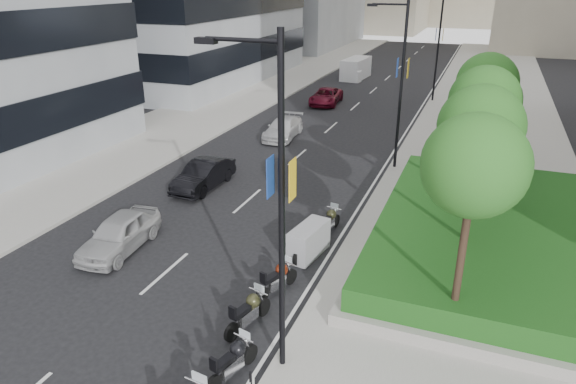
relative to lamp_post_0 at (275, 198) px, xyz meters
The scene contains 24 objects.
ground 6.62m from the lamp_post_0, 166.43° to the right, with size 160.00×160.00×0.00m, color black.
sidewalk_right 29.82m from the lamp_post_0, 80.49° to the left, with size 10.00×100.00×0.15m, color #9E9B93.
sidewalk_left 33.56m from the lamp_post_0, 119.10° to the left, with size 8.00×100.00×0.15m, color #9E9B93.
lane_edge 29.44m from the lamp_post_0, 90.88° to the left, with size 0.12×100.00×0.01m, color silver.
lane_centre 29.97m from the lamp_post_0, 101.01° to the left, with size 0.12×100.00×0.01m, color silver.
planter 11.73m from the lamp_post_0, 56.95° to the left, with size 10.00×14.00×0.40m, color gray.
hedge 11.50m from the lamp_post_0, 56.95° to the left, with size 9.40×13.40×0.80m, color #1A4814.
tree_0 5.30m from the lamp_post_0, 34.56° to the left, with size 2.80×2.80×6.30m.
tree_1 8.25m from the lamp_post_0, 58.11° to the left, with size 2.80×2.80×6.30m.
tree_2 11.84m from the lamp_post_0, 68.40° to the left, with size 2.80×2.80×6.30m.
tree_3 15.62m from the lamp_post_0, 73.81° to the left, with size 2.80×2.80×6.30m.
lamp_post_0 is the anchor object (origin of this frame).
lamp_post_1 17.00m from the lamp_post_0, 90.00° to the left, with size 2.34×0.45×9.00m.
lamp_post_2 35.00m from the lamp_post_0, 90.00° to the left, with size 2.34×0.45×9.00m.
motorcycle_2 4.69m from the lamp_post_0, 138.08° to the right, with size 0.77×2.00×1.02m.
motorcycle_3 4.90m from the lamp_post_0, 138.74° to the left, with size 0.79×2.07×1.05m.
motorcycle_4 5.77m from the lamp_post_0, 112.03° to the left, with size 0.88×1.96×1.01m.
motorcycle_5 7.64m from the lamp_post_0, 100.95° to the left, with size 1.16×2.17×1.25m.
motorcycle_6 9.44m from the lamp_post_0, 97.06° to the left, with size 0.65×1.96×0.98m.
car_a 10.10m from the lamp_post_0, 154.89° to the left, with size 1.68×4.18×1.42m, color #B3B3B5.
car_b 14.30m from the lamp_post_0, 128.17° to the left, with size 1.48×4.24×1.40m, color black.
car_c 22.36m from the lamp_post_0, 111.20° to the left, with size 1.82×4.49×1.30m, color silver.
car_d 32.26m from the lamp_post_0, 104.83° to the left, with size 2.18×4.74×1.32m, color maroon.
delivery_van 44.32m from the lamp_post_0, 101.48° to the left, with size 2.25×5.11×2.09m.
Camera 1 is at (8.49, -9.40, 9.96)m, focal length 32.00 mm.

